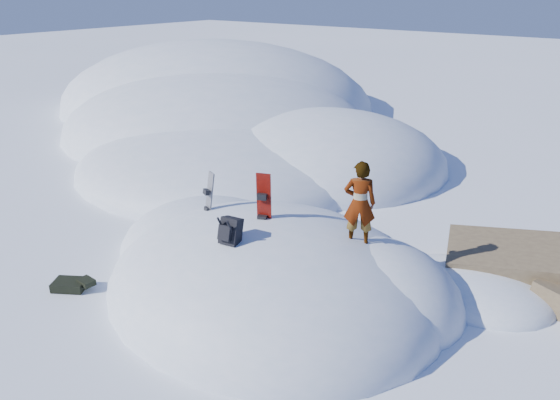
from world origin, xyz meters
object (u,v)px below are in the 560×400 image
Objects in this scene: snowboard_red at (264,210)px; backpack at (230,231)px; person at (360,203)px; snowboard_dark at (208,203)px.

snowboard_red reaches higher than backpack.
backpack is 2.40m from person.
snowboard_red is 1.53m from snowboard_dark.
snowboard_red is 2.64× the size of backpack.
snowboard_red is 1.89m from person.
snowboard_red is 0.95× the size of person.
snowboard_dark is (-1.51, 0.01, -0.23)m from snowboard_red.
snowboard_red is at bearing 22.55° from snowboard_dark.
person reaches higher than snowboard_red.
person is (1.66, 1.68, 0.40)m from backpack.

